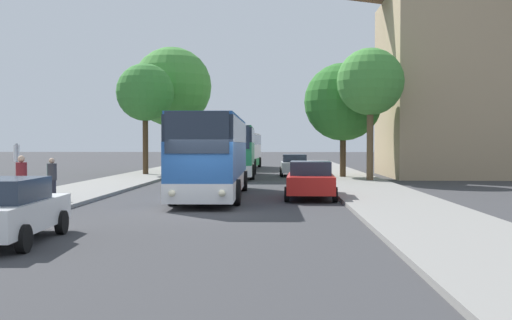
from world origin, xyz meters
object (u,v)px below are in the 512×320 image
Objects in this scene: parked_car_right_near at (310,180)px; tree_right_near at (370,82)px; parked_car_left_curb at (2,210)px; pedestrian_waiting_far at (52,179)px; parked_car_right_far at (294,165)px; pedestrian_waiting_near at (22,182)px; bus_rear at (244,150)px; tree_right_mid at (343,102)px; bus_stop_sign at (17,166)px; tree_left_near at (145,93)px; tree_left_far at (172,87)px; bus_front at (213,155)px; bus_middle at (235,151)px; pedestrian_walking_back at (52,178)px.

tree_right_near is (4.18, 10.91, 5.24)m from parked_car_right_near.
pedestrian_waiting_far reaches higher than parked_car_left_curb.
pedestrian_waiting_near reaches higher than parked_car_right_far.
tree_right_mid reaches higher than bus_rear.
tree_right_mid is at bearing 64.44° from parked_car_left_curb.
bus_stop_sign is (-2.96, 7.44, 0.73)m from parked_car_left_curb.
bus_stop_sign is 22.33m from tree_left_near.
tree_left_far reaches higher than bus_stop_sign.
tree_right_near is at bearing -71.37° from tree_right_mid.
parked_car_right_far is (4.04, 17.74, -1.05)m from bus_front.
parked_car_right_near is at bearing 52.85° from parked_car_left_curb.
parked_car_left_curb is 2.00× the size of bus_stop_sign.
parked_car_left_curb is (-3.64, -12.29, -1.06)m from bus_front.
tree_left_far is at bearing -26.56° from parked_car_right_far.
pedestrian_waiting_near reaches higher than parked_car_left_curb.
bus_rear is 31.34m from parked_car_right_near.
bus_middle is 8.35m from tree_right_mid.
pedestrian_waiting_far is at bearing 15.95° from parked_car_right_near.
pedestrian_waiting_near is at bearing -61.04° from bus_stop_sign.
parked_car_right_far is at bearing 3.80° from tree_left_near.
bus_stop_sign is at bearing 108.47° from parked_car_left_curb.
bus_middle is at bearing 89.77° from bus_front.
bus_front is at bearing -129.20° from tree_right_near.
pedestrian_waiting_near is at bearing -162.48° from pedestrian_waiting_far.
parked_car_right_far is 2.83× the size of pedestrian_waiting_far.
tree_right_mid is at bearing -33.23° from tree_left_far.
parked_car_right_far is 2.10× the size of bus_stop_sign.
tree_left_far is at bearing 103.57° from bus_front.
pedestrian_waiting_near is 0.23× the size of tree_right_near.
tree_left_far reaches higher than tree_right_near.
pedestrian_walking_back is at bearing -88.80° from tree_left_near.
pedestrian_waiting_near is (-5.42, -36.70, -0.71)m from bus_rear.
bus_middle is at bearing -7.37° from tree_left_near.
bus_stop_sign is at bearing -91.62° from tree_left_far.
pedestrian_waiting_near reaches higher than pedestrian_walking_back.
tree_left_near is at bearing -113.62° from bus_rear.
parked_car_right_far is 24.98m from bus_stop_sign.
pedestrian_walking_back is at bearing 86.01° from bus_stop_sign.
bus_front is at bearing -87.25° from bus_rear.
pedestrian_walking_back is (-6.40, -2.05, -0.91)m from bus_front.
bus_front is 16.16m from bus_middle.
parked_car_right_far is 0.61× the size of tree_right_mid.
bus_stop_sign is at bearing -89.46° from tree_left_near.
bus_middle is at bearing -48.49° from tree_left_far.
tree_left_near is at bearing 16.31° from pedestrian_waiting_far.
pedestrian_walking_back is 0.21× the size of tree_right_mid.
parked_car_right_near is at bearing -57.90° from tree_left_near.
parked_car_right_near is 10.53m from pedestrian_waiting_far.
bus_stop_sign is at bearing -144.56° from bus_front.
bus_rear is at bearing 114.74° from tree_right_mid.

